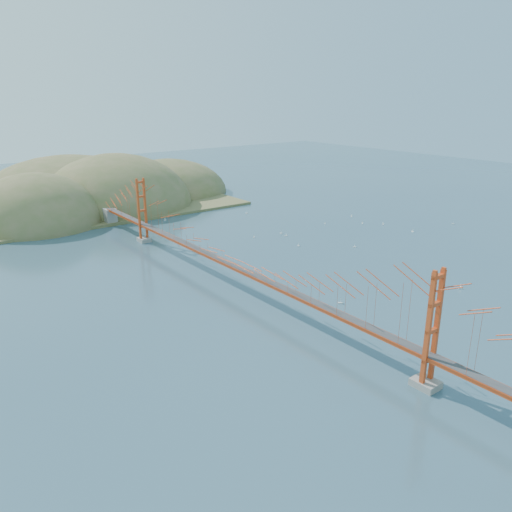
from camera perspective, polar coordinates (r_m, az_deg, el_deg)
ground at (r=69.37m, az=-1.98°, el=-3.94°), size 320.00×320.00×0.00m
bridge at (r=67.19m, az=-2.13°, el=1.65°), size 2.20×94.40×12.00m
far_headlands at (r=129.88m, az=-19.05°, el=5.60°), size 84.00×58.00×25.00m
sailboat_12 at (r=108.93m, az=-10.36°, el=4.10°), size 0.58×0.49×0.67m
sailboat_11 at (r=111.93m, az=21.61°, el=3.48°), size 0.58×0.58×0.62m
sailboat_16 at (r=95.55m, az=3.45°, el=2.39°), size 0.57×0.57×0.64m
sailboat_4 at (r=106.64m, az=12.06°, el=3.69°), size 0.65×0.65×0.68m
sailboat_17 at (r=106.94m, az=14.32°, el=3.57°), size 0.58×0.56×0.65m
sailboat_2 at (r=75.48m, az=22.33°, el=-3.36°), size 0.67×0.67×0.73m
sailboat_15 at (r=97.11m, az=2.91°, el=2.66°), size 0.56×0.59×0.66m
sailboat_5 at (r=102.99m, az=17.47°, el=2.74°), size 0.57×0.64×0.73m
sailboat_7 at (r=113.37m, az=-1.05°, el=4.95°), size 0.65×0.65×0.70m
sailboat_9 at (r=112.50m, az=10.87°, el=4.52°), size 0.55×0.55×0.62m
sailboat_8 at (r=105.05m, az=7.89°, el=3.70°), size 0.54×0.54×0.56m
sailboat_14 at (r=89.48m, az=4.88°, el=1.25°), size 0.43×0.53×0.61m
sailboat_1 at (r=90.06m, az=11.20°, el=1.08°), size 0.60×0.60×0.63m
sailboat_3 at (r=94.33m, az=-0.24°, el=2.21°), size 0.52×0.50×0.59m
sailboat_extra_0 at (r=66.03m, az=9.64°, el=-5.23°), size 0.71×0.71×0.75m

